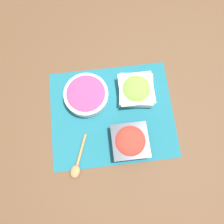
% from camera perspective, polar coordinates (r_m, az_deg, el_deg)
% --- Properties ---
extents(ground_plane, '(3.00, 3.00, 0.00)m').
position_cam_1_polar(ground_plane, '(0.97, 0.00, -0.51)').
color(ground_plane, '#513823').
extents(placemat, '(0.54, 0.45, 0.00)m').
position_cam_1_polar(placemat, '(0.97, 0.00, -0.48)').
color(placemat, '#195B6B').
rests_on(placemat, ground_plane).
extents(onion_bowl, '(0.19, 0.19, 0.06)m').
position_cam_1_polar(onion_bowl, '(0.97, -6.77, 4.53)').
color(onion_bowl, silver).
rests_on(onion_bowl, placemat).
extents(lettuce_bowl, '(0.17, 0.17, 0.06)m').
position_cam_1_polar(lettuce_bowl, '(0.97, 6.31, 5.80)').
color(lettuce_bowl, white).
rests_on(lettuce_bowl, placemat).
extents(tomato_bowl, '(0.15, 0.15, 0.07)m').
position_cam_1_polar(tomato_bowl, '(0.92, 4.74, -7.63)').
color(tomato_bowl, '#333842').
rests_on(tomato_bowl, placemat).
extents(wooden_spoon, '(0.09, 0.18, 0.02)m').
position_cam_1_polar(wooden_spoon, '(0.94, -9.13, -13.54)').
color(wooden_spoon, '#9E7042').
rests_on(wooden_spoon, placemat).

